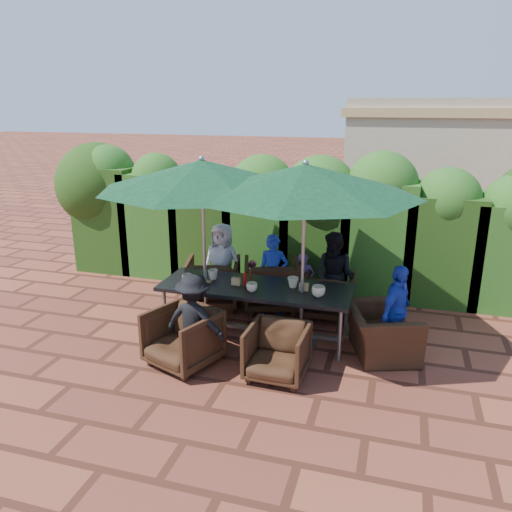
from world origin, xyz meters
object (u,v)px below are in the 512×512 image
(chair_far_mid, at_px, (272,282))
(chair_end_right, at_px, (382,325))
(chair_near_right, at_px, (277,349))
(umbrella_left, at_px, (202,175))
(dining_table, at_px, (256,291))
(chair_far_left, at_px, (213,280))
(chair_near_left, at_px, (183,335))
(chair_far_right, at_px, (329,293))
(umbrella_right, at_px, (305,180))

(chair_far_mid, distance_m, chair_end_right, 2.04)
(chair_far_mid, xyz_separation_m, chair_near_right, (0.59, -1.98, -0.08))
(umbrella_left, distance_m, chair_far_mid, 2.17)
(dining_table, distance_m, chair_far_mid, 1.08)
(umbrella_left, bearing_deg, chair_far_mid, 56.12)
(chair_far_left, xyz_separation_m, chair_near_left, (0.32, -1.86, -0.03))
(chair_near_right, bearing_deg, chair_near_left, -176.18)
(umbrella_left, bearing_deg, chair_near_right, -36.80)
(umbrella_left, distance_m, chair_far_right, 2.62)
(umbrella_left, relative_size, chair_end_right, 2.91)
(umbrella_right, bearing_deg, chair_end_right, 0.67)
(umbrella_left, height_order, chair_near_right, umbrella_left)
(dining_table, relative_size, umbrella_right, 0.90)
(umbrella_right, height_order, chair_far_right, umbrella_right)
(umbrella_right, height_order, chair_near_right, umbrella_right)
(dining_table, xyz_separation_m, chair_far_left, (-0.97, 0.89, -0.26))
(chair_far_mid, bearing_deg, chair_end_right, 131.17)
(chair_near_left, bearing_deg, chair_far_left, 121.12)
(chair_near_left, height_order, chair_end_right, chair_end_right)
(chair_far_left, relative_size, chair_end_right, 0.89)
(umbrella_left, xyz_separation_m, chair_near_left, (0.09, -0.99, -1.82))
(chair_far_right, bearing_deg, dining_table, 47.51)
(dining_table, xyz_separation_m, chair_near_left, (-0.65, -0.97, -0.29))
(dining_table, distance_m, chair_far_left, 1.34)
(dining_table, bearing_deg, chair_far_right, 49.27)
(umbrella_right, bearing_deg, chair_near_right, -96.53)
(dining_table, relative_size, umbrella_left, 0.94)
(dining_table, height_order, chair_near_left, chair_near_left)
(dining_table, bearing_deg, umbrella_left, 178.38)
(chair_far_mid, distance_m, chair_far_right, 0.91)
(chair_far_right, bearing_deg, chair_near_left, 50.85)
(umbrella_right, distance_m, chair_near_left, 2.42)
(chair_near_left, height_order, chair_near_right, chair_near_left)
(dining_table, xyz_separation_m, chair_far_mid, (-0.05, 1.05, -0.25))
(chair_near_right, distance_m, chair_end_right, 1.46)
(umbrella_right, bearing_deg, umbrella_left, 177.61)
(dining_table, height_order, umbrella_left, umbrella_left)
(umbrella_left, height_order, chair_end_right, umbrella_left)
(chair_far_left, height_order, chair_near_right, chair_far_left)
(dining_table, relative_size, chair_far_left, 3.07)
(umbrella_right, xyz_separation_m, chair_far_left, (-1.61, 0.93, -1.79))
(chair_far_right, bearing_deg, umbrella_left, 29.67)
(umbrella_left, xyz_separation_m, chair_far_mid, (0.69, 1.03, -1.78))
(dining_table, xyz_separation_m, chair_end_right, (1.68, -0.02, -0.26))
(umbrella_right, xyz_separation_m, chair_far_right, (0.22, 1.03, -1.84))
(chair_end_right, bearing_deg, chair_far_right, 20.19)
(umbrella_left, height_order, chair_far_mid, umbrella_left)
(umbrella_left, relative_size, chair_near_left, 3.52)
(umbrella_right, relative_size, chair_far_right, 3.90)
(dining_table, xyz_separation_m, chair_near_right, (0.54, -0.93, -0.32))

